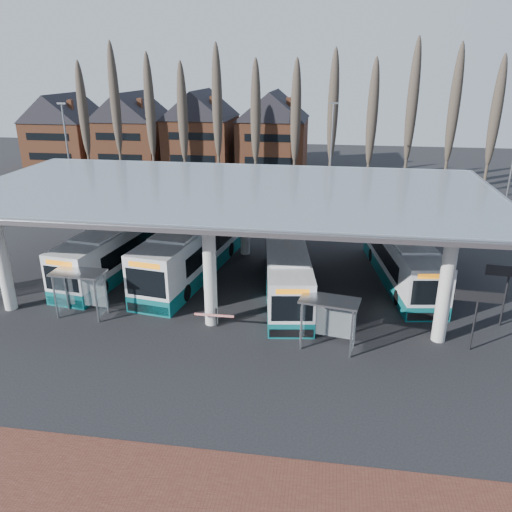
# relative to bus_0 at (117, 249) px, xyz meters

# --- Properties ---
(ground) EXTENTS (140.00, 140.00, 0.00)m
(ground) POSITION_rel_bus_0_xyz_m (8.10, -9.00, -1.55)
(ground) COLOR black
(ground) RESTS_ON ground
(station_canopy) EXTENTS (32.00, 16.00, 6.34)m
(station_canopy) POSITION_rel_bus_0_xyz_m (8.10, -1.00, 4.13)
(station_canopy) COLOR silver
(station_canopy) RESTS_ON ground
(poplar_row) EXTENTS (45.10, 1.10, 14.50)m
(poplar_row) POSITION_rel_bus_0_xyz_m (8.10, 24.00, 7.22)
(poplar_row) COLOR #473D33
(poplar_row) RESTS_ON ground
(townhouse_row) EXTENTS (36.80, 10.30, 12.25)m
(townhouse_row) POSITION_rel_bus_0_xyz_m (-7.65, 35.00, 4.38)
(townhouse_row) COLOR brown
(townhouse_row) RESTS_ON ground
(lamp_post_a) EXTENTS (0.80, 0.16, 10.17)m
(lamp_post_a) POSITION_rel_bus_0_xyz_m (-9.90, 13.00, 3.78)
(lamp_post_a) COLOR slate
(lamp_post_a) RESTS_ON ground
(lamp_post_b) EXTENTS (0.80, 0.16, 10.17)m
(lamp_post_b) POSITION_rel_bus_0_xyz_m (14.10, 17.00, 3.78)
(lamp_post_b) COLOR slate
(lamp_post_b) RESTS_ON ground
(lamp_post_c) EXTENTS (0.80, 0.16, 10.17)m
(lamp_post_c) POSITION_rel_bus_0_xyz_m (28.10, 11.00, 3.78)
(lamp_post_c) COLOR slate
(lamp_post_c) RESTS_ON ground
(bus_0) EXTENTS (4.14, 12.10, 3.30)m
(bus_0) POSITION_rel_bus_0_xyz_m (0.00, 0.00, 0.00)
(bus_0) COLOR white
(bus_0) RESTS_ON ground
(bus_1) EXTENTS (4.63, 13.20, 3.59)m
(bus_1) POSITION_rel_bus_0_xyz_m (5.28, 0.34, 0.14)
(bus_1) COLOR white
(bus_1) RESTS_ON ground
(bus_2) EXTENTS (4.05, 11.66, 3.17)m
(bus_2) POSITION_rel_bus_0_xyz_m (11.76, -1.84, -0.06)
(bus_2) COLOR white
(bus_2) RESTS_ON ground
(bus_3) EXTENTS (4.19, 11.85, 3.22)m
(bus_3) POSITION_rel_bus_0_xyz_m (19.03, 1.19, -0.03)
(bus_3) COLOR white
(bus_3) RESTS_ON ground
(shelter_1) EXTENTS (2.95, 1.57, 2.68)m
(shelter_1) POSITION_rel_bus_0_xyz_m (0.68, -6.54, 0.40)
(shelter_1) COLOR gray
(shelter_1) RESTS_ON ground
(shelter_2) EXTENTS (3.08, 1.92, 2.66)m
(shelter_2) POSITION_rel_bus_0_xyz_m (14.46, -7.95, 0.38)
(shelter_2) COLOR gray
(shelter_2) RESTS_ON ground
(info_sign_0) EXTENTS (2.16, 0.27, 3.21)m
(info_sign_0) POSITION_rel_bus_0_xyz_m (21.50, -7.25, 1.14)
(info_sign_0) COLOR black
(info_sign_0) RESTS_ON ground
(info_sign_1) EXTENTS (2.36, 0.32, 3.51)m
(info_sign_1) POSITION_rel_bus_0_xyz_m (23.74, -4.40, 1.39)
(info_sign_1) COLOR black
(info_sign_1) RESTS_ON ground
(barrier) EXTENTS (2.13, 0.58, 1.07)m
(barrier) POSITION_rel_bus_0_xyz_m (8.45, -7.16, -0.73)
(barrier) COLOR black
(barrier) RESTS_ON ground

